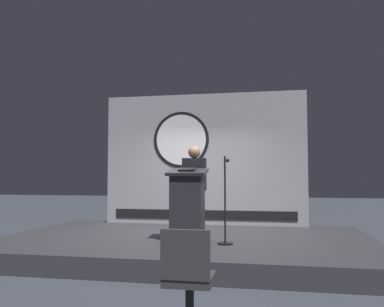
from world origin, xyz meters
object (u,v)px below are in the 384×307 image
(podium, at_px, (187,205))
(speaker_person, at_px, (194,190))
(audience_chair_left, at_px, (188,272))
(microphone_stand, at_px, (225,213))

(podium, distance_m, speaker_person, 0.53)
(speaker_person, height_order, audience_chair_left, speaker_person)
(podium, distance_m, audience_chair_left, 2.93)
(speaker_person, xyz_separation_m, microphone_stand, (0.61, -0.57, -0.33))
(podium, bearing_deg, audience_chair_left, -78.13)
(audience_chair_left, bearing_deg, microphone_stand, 89.13)
(speaker_person, bearing_deg, podium, -93.04)
(podium, xyz_separation_m, microphone_stand, (0.64, -0.09, -0.11))
(podium, relative_size, speaker_person, 0.75)
(speaker_person, bearing_deg, microphone_stand, -43.05)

